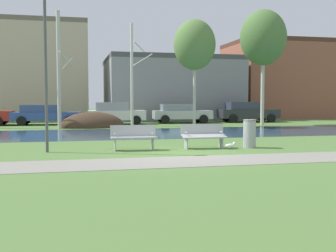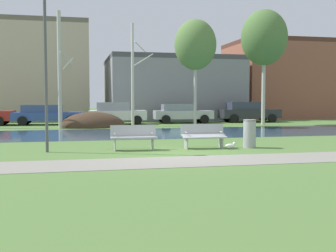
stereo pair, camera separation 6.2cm
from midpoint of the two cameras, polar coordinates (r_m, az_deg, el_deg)
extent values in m
plane|color=#517538|center=(23.52, -4.71, -0.66)|extent=(120.00, 120.00, 0.00)
cube|color=gray|center=(12.05, 3.20, -4.80)|extent=(60.00, 2.05, 0.01)
cube|color=#33516B|center=(21.82, -4.07, -0.99)|extent=(80.00, 6.78, 0.01)
ellipsoid|color=#423021|center=(26.81, -10.32, -0.18)|extent=(4.11, 2.46, 1.95)
cube|color=#9EA0A3|center=(14.55, -4.77, -1.58)|extent=(1.61, 0.52, 0.05)
cube|color=#9EA0A3|center=(14.81, -4.90, -0.63)|extent=(1.60, 0.13, 0.40)
cube|color=#9EA0A3|center=(14.58, -7.36, -2.48)|extent=(0.05, 0.43, 0.45)
cube|color=#9EA0A3|center=(14.72, -2.25, -2.39)|extent=(0.05, 0.43, 0.45)
cylinder|color=#9EA0A3|center=(14.50, -7.36, -1.06)|extent=(0.05, 0.28, 0.04)
cylinder|color=#9EA0A3|center=(14.65, -2.23, -0.98)|extent=(0.05, 0.28, 0.04)
cube|color=#9EA0A3|center=(15.12, 4.83, -1.38)|extent=(1.61, 0.52, 0.15)
cube|color=#9EA0A3|center=(15.37, 4.54, -0.47)|extent=(1.60, 0.13, 0.40)
cube|color=#9EA0A3|center=(15.03, 2.35, -2.26)|extent=(0.05, 0.43, 0.45)
cube|color=#9EA0A3|center=(15.39, 7.11, -2.15)|extent=(0.05, 0.43, 0.45)
cylinder|color=#9EA0A3|center=(14.95, 2.39, -0.89)|extent=(0.05, 0.28, 0.04)
cylinder|color=#9EA0A3|center=(15.32, 7.17, -0.80)|extent=(0.05, 0.28, 0.04)
cylinder|color=#999B9E|center=(15.60, 10.91, -1.03)|extent=(0.46, 0.46, 1.04)
torus|color=#5B5D5E|center=(15.57, 10.94, 0.76)|extent=(0.48, 0.48, 0.04)
ellipsoid|color=white|center=(15.07, 8.32, -2.68)|extent=(0.35, 0.16, 0.16)
sphere|color=white|center=(15.12, 8.88, -2.37)|extent=(0.11, 0.11, 0.11)
cone|color=gold|center=(15.14, 9.10, -2.36)|extent=(0.06, 0.04, 0.04)
cylinder|color=gold|center=(15.05, 8.43, -2.96)|extent=(0.01, 0.01, 0.10)
cylinder|color=gold|center=(15.11, 8.34, -2.93)|extent=(0.01, 0.01, 0.10)
cylinder|color=#4C4C51|center=(14.56, -16.41, 6.75)|extent=(0.10, 0.10, 5.20)
cylinder|color=#BCB7A8|center=(26.11, -14.71, 7.38)|extent=(0.23, 0.23, 7.03)
cylinder|color=#BCB7A8|center=(26.48, -13.59, 8.25)|extent=(0.70, 0.97, 0.67)
cylinder|color=#BCB7A8|center=(25.71, -13.81, 8.90)|extent=(0.80, 0.78, 0.80)
cylinder|color=beige|center=(27.66, -5.01, 6.94)|extent=(0.19, 0.19, 6.70)
cylinder|color=beige|center=(28.40, -3.55, 8.97)|extent=(1.10, 1.57, 0.72)
cylinder|color=beige|center=(27.44, -3.98, 10.71)|extent=(0.87, 0.85, 0.62)
cylinder|color=#BCB7A8|center=(27.06, 3.56, 7.03)|extent=(0.19, 0.19, 6.72)
ellipsoid|color=#567A3D|center=(27.24, 3.57, 10.99)|extent=(2.68, 2.68, 3.22)
cylinder|color=#BCB7A8|center=(29.43, 12.72, 7.55)|extent=(0.25, 0.25, 7.62)
ellipsoid|color=#4C7038|center=(29.65, 12.78, 11.67)|extent=(3.12, 3.12, 3.75)
cylinder|color=black|center=(31.66, -21.49, 0.79)|extent=(0.65, 0.26, 0.64)
cube|color=#2D4793|center=(30.14, -16.20, 1.30)|extent=(4.78, 2.06, 0.56)
cube|color=#32457F|center=(30.17, -16.93, 2.30)|extent=(2.71, 1.73, 0.49)
cylinder|color=black|center=(30.90, -13.15, 0.89)|extent=(0.65, 0.26, 0.64)
cylinder|color=black|center=(29.11, -13.38, 0.72)|extent=(0.65, 0.26, 0.64)
cylinder|color=black|center=(31.25, -18.81, 0.82)|extent=(0.65, 0.26, 0.64)
cylinder|color=black|center=(29.49, -19.38, 0.64)|extent=(0.65, 0.26, 0.64)
cube|color=silver|center=(29.89, -7.07, 1.49)|extent=(4.11, 2.10, 0.66)
cube|color=#949AAC|center=(29.86, -7.69, 2.67)|extent=(2.33, 1.77, 0.57)
cylinder|color=black|center=(30.92, -4.69, 0.97)|extent=(0.65, 0.26, 0.64)
cylinder|color=black|center=(29.06, -4.39, 0.80)|extent=(0.65, 0.26, 0.64)
cylinder|color=black|center=(30.81, -9.59, 0.92)|extent=(0.65, 0.26, 0.64)
cylinder|color=black|center=(28.95, -9.60, 0.75)|extent=(0.65, 0.26, 0.64)
cube|color=#B2B5BC|center=(31.05, 1.89, 1.56)|extent=(4.38, 1.96, 0.61)
cube|color=gray|center=(30.97, 1.27, 2.55)|extent=(2.49, 1.65, 0.46)
cylinder|color=black|center=(32.20, 4.06, 1.08)|extent=(0.65, 0.26, 0.64)
cylinder|color=black|center=(30.54, 4.81, 0.94)|extent=(0.65, 0.26, 0.64)
cylinder|color=black|center=(31.66, -0.93, 1.05)|extent=(0.65, 0.26, 0.64)
cylinder|color=black|center=(29.97, -0.44, 0.90)|extent=(0.65, 0.26, 0.64)
cube|color=#282B30|center=(32.94, 10.81, 1.67)|extent=(4.63, 2.10, 0.67)
cube|color=#2F3648|center=(32.80, 10.23, 2.74)|extent=(2.63, 1.76, 0.56)
cylinder|color=black|center=(34.35, 12.61, 1.17)|extent=(0.65, 0.26, 0.64)
cylinder|color=black|center=(32.66, 13.82, 1.02)|extent=(0.65, 0.26, 0.64)
cylinder|color=black|center=(33.35, 7.84, 1.15)|extent=(0.65, 0.26, 0.64)
cylinder|color=black|center=(31.60, 8.83, 1.00)|extent=(0.65, 0.26, 0.64)
cube|color=#BCAD8E|center=(38.88, -20.50, 6.77)|extent=(12.75, 6.06, 8.05)
cube|color=#675F4E|center=(39.35, -20.64, 12.92)|extent=(12.75, 6.06, 0.40)
cube|color=gray|center=(38.22, 0.04, 4.78)|extent=(11.23, 9.92, 5.01)
cube|color=#48484B|center=(38.37, 0.04, 8.83)|extent=(11.23, 9.92, 0.40)
cube|color=brown|center=(43.24, 17.73, 5.69)|extent=(14.22, 7.82, 6.83)
cube|color=#4E2C21|center=(43.53, 17.82, 10.45)|extent=(14.22, 7.82, 0.40)
camera|label=1|loc=(0.03, -90.12, -0.01)|focal=44.77mm
camera|label=2|loc=(0.03, 89.88, 0.01)|focal=44.77mm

